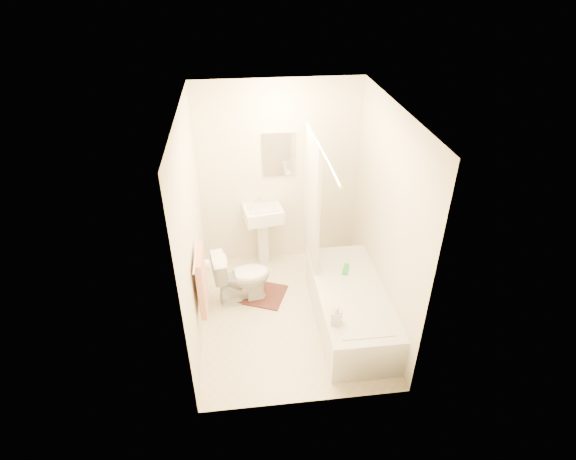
{
  "coord_description": "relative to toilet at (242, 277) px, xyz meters",
  "views": [
    {
      "loc": [
        -0.49,
        -3.87,
        3.6
      ],
      "look_at": [
        0.0,
        0.25,
        1.0
      ],
      "focal_mm": 28.0,
      "sensor_mm": 36.0,
      "label": 1
    }
  ],
  "objects": [
    {
      "name": "toilet_paper",
      "position": [
        -0.39,
        -0.23,
        0.37
      ],
      "size": [
        0.11,
        0.12,
        0.12
      ],
      "primitive_type": "cylinder",
      "rotation": [
        0.0,
        1.57,
        0.0
      ],
      "color": "white",
      "rests_on": "wall_left"
    },
    {
      "name": "scrub_brush",
      "position": [
        1.19,
        -0.21,
        0.16
      ],
      "size": [
        0.13,
        0.2,
        0.04
      ],
      "primitive_type": "cube",
      "rotation": [
        0.0,
        0.0,
        -0.39
      ],
      "color": "green",
      "rests_on": "bathtub"
    },
    {
      "name": "shower_curtain",
      "position": [
        0.84,
        0.15,
        0.89
      ],
      "size": [
        0.04,
        0.8,
        1.55
      ],
      "primitive_type": "cube",
      "color": "silver",
      "rests_on": "curtain_rod"
    },
    {
      "name": "wall_right",
      "position": [
        1.54,
        -0.35,
        0.87
      ],
      "size": [
        0.02,
        2.4,
        2.4
      ],
      "primitive_type": "cube",
      "color": "beige",
      "rests_on": "ground"
    },
    {
      "name": "toilet",
      "position": [
        0.0,
        0.0,
        0.0
      ],
      "size": [
        0.72,
        0.48,
        0.66
      ],
      "primitive_type": "imported",
      "rotation": [
        0.0,
        0.0,
        1.73
      ],
      "color": "white",
      "rests_on": "floor"
    },
    {
      "name": "towel",
      "position": [
        -0.39,
        -0.6,
        0.45
      ],
      "size": [
        0.06,
        0.45,
        0.66
      ],
      "primitive_type": "cube",
      "color": "#CC7266",
      "rests_on": "towel_bar"
    },
    {
      "name": "bath_mat",
      "position": [
        0.19,
        0.05,
        -0.32
      ],
      "size": [
        0.76,
        0.68,
        0.02
      ],
      "primitive_type": "cube",
      "rotation": [
        0.0,
        0.0,
        -0.39
      ],
      "color": "#4E2B1C",
      "rests_on": "floor"
    },
    {
      "name": "towel_bar",
      "position": [
        -0.42,
        -0.6,
        0.77
      ],
      "size": [
        0.02,
        0.6,
        0.02
      ],
      "primitive_type": "cylinder",
      "rotation": [
        1.57,
        0.0,
        0.0
      ],
      "color": "silver",
      "rests_on": "wall_left"
    },
    {
      "name": "curtain_rod",
      "position": [
        0.84,
        -0.25,
        1.67
      ],
      "size": [
        0.03,
        1.7,
        0.03
      ],
      "primitive_type": "cylinder",
      "rotation": [
        1.57,
        0.0,
        0.0
      ],
      "color": "silver",
      "rests_on": "wall_back"
    },
    {
      "name": "ceiling",
      "position": [
        0.54,
        -0.35,
        2.07
      ],
      "size": [
        2.4,
        2.4,
        0.0
      ],
      "primitive_type": "plane",
      "color": "white",
      "rests_on": "ground"
    },
    {
      "name": "sink",
      "position": [
        0.31,
        0.71,
        0.13
      ],
      "size": [
        0.52,
        0.45,
        0.92
      ],
      "primitive_type": null,
      "rotation": [
        0.0,
        0.0,
        0.16
      ],
      "color": "white",
      "rests_on": "floor"
    },
    {
      "name": "wall_back",
      "position": [
        0.54,
        0.85,
        0.87
      ],
      "size": [
        2.0,
        0.02,
        2.4
      ],
      "primitive_type": "cube",
      "color": "beige",
      "rests_on": "ground"
    },
    {
      "name": "floor",
      "position": [
        0.54,
        -0.35,
        -0.33
      ],
      "size": [
        2.4,
        2.4,
        0.0
      ],
      "primitive_type": "plane",
      "color": "beige",
      "rests_on": "ground"
    },
    {
      "name": "soap_bottle",
      "position": [
        0.9,
        -1.03,
        0.24
      ],
      "size": [
        0.13,
        0.13,
        0.21
      ],
      "primitive_type": "imported",
      "rotation": [
        0.0,
        0.0,
        -0.41
      ],
      "color": "silver",
      "rests_on": "bathtub"
    },
    {
      "name": "bathtub",
      "position": [
        1.17,
        -0.55,
        -0.1
      ],
      "size": [
        0.73,
        1.66,
        0.47
      ],
      "primitive_type": null,
      "color": "silver",
      "rests_on": "floor"
    },
    {
      "name": "mirror",
      "position": [
        0.54,
        0.83,
        1.17
      ],
      "size": [
        0.4,
        0.03,
        0.55
      ],
      "primitive_type": "cube",
      "color": "white",
      "rests_on": "wall_back"
    },
    {
      "name": "wall_left",
      "position": [
        -0.46,
        -0.35,
        0.87
      ],
      "size": [
        0.02,
        2.4,
        2.4
      ],
      "primitive_type": "cube",
      "color": "beige",
      "rests_on": "ground"
    }
  ]
}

